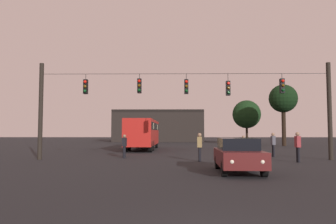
{
  "coord_description": "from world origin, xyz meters",
  "views": [
    {
      "loc": [
        -0.8,
        -4.91,
        1.79
      ],
      "look_at": [
        -1.13,
        21.51,
        3.44
      ],
      "focal_mm": 34.53,
      "sensor_mm": 36.0,
      "label": 1
    }
  ],
  "objects_px": {
    "pedestrian_crossing_left": "(273,143)",
    "pedestrian_crossing_center": "(124,145)",
    "pedestrian_near_bus": "(200,145)",
    "tree_left_silhouette": "(247,114)",
    "city_bus": "(143,131)",
    "car_near_right": "(238,154)",
    "tree_behind_building": "(283,99)",
    "pedestrian_trailing": "(298,145)",
    "pedestrian_far_side": "(124,145)",
    "pedestrian_crossing_right": "(244,145)"
  },
  "relations": [
    {
      "from": "pedestrian_crossing_center",
      "to": "pedestrian_near_bus",
      "type": "height_order",
      "value": "pedestrian_near_bus"
    },
    {
      "from": "city_bus",
      "to": "pedestrian_far_side",
      "type": "distance_m",
      "value": 10.85
    },
    {
      "from": "pedestrian_crossing_right",
      "to": "tree_left_silhouette",
      "type": "bearing_deg",
      "value": 76.52
    },
    {
      "from": "pedestrian_crossing_left",
      "to": "pedestrian_crossing_center",
      "type": "height_order",
      "value": "pedestrian_crossing_left"
    },
    {
      "from": "city_bus",
      "to": "pedestrian_far_side",
      "type": "bearing_deg",
      "value": -91.76
    },
    {
      "from": "pedestrian_crossing_center",
      "to": "tree_behind_building",
      "type": "bearing_deg",
      "value": 45.61
    },
    {
      "from": "car_near_right",
      "to": "pedestrian_far_side",
      "type": "relative_size",
      "value": 2.71
    },
    {
      "from": "pedestrian_crossing_right",
      "to": "tree_left_silhouette",
      "type": "relative_size",
      "value": 0.23
    },
    {
      "from": "pedestrian_crossing_center",
      "to": "pedestrian_crossing_right",
      "type": "relative_size",
      "value": 0.99
    },
    {
      "from": "pedestrian_crossing_right",
      "to": "pedestrian_trailing",
      "type": "relative_size",
      "value": 0.86
    },
    {
      "from": "pedestrian_far_side",
      "to": "tree_left_silhouette",
      "type": "height_order",
      "value": "tree_left_silhouette"
    },
    {
      "from": "pedestrian_crossing_left",
      "to": "tree_left_silhouette",
      "type": "bearing_deg",
      "value": 80.87
    },
    {
      "from": "pedestrian_far_side",
      "to": "car_near_right",
      "type": "bearing_deg",
      "value": -51.2
    },
    {
      "from": "pedestrian_crossing_left",
      "to": "pedestrian_crossing_right",
      "type": "relative_size",
      "value": 1.13
    },
    {
      "from": "pedestrian_near_bus",
      "to": "tree_behind_building",
      "type": "height_order",
      "value": "tree_behind_building"
    },
    {
      "from": "city_bus",
      "to": "pedestrian_crossing_center",
      "type": "distance_m",
      "value": 9.52
    },
    {
      "from": "pedestrian_crossing_center",
      "to": "tree_behind_building",
      "type": "xyz_separation_m",
      "value": [
        18.0,
        18.39,
        5.21
      ]
    },
    {
      "from": "pedestrian_crossing_right",
      "to": "pedestrian_trailing",
      "type": "xyz_separation_m",
      "value": [
        2.31,
        -4.1,
        0.16
      ]
    },
    {
      "from": "city_bus",
      "to": "pedestrian_crossing_right",
      "type": "bearing_deg",
      "value": -49.98
    },
    {
      "from": "pedestrian_trailing",
      "to": "tree_behind_building",
      "type": "height_order",
      "value": "tree_behind_building"
    },
    {
      "from": "pedestrian_crossing_left",
      "to": "pedestrian_crossing_center",
      "type": "relative_size",
      "value": 1.14
    },
    {
      "from": "pedestrian_crossing_left",
      "to": "tree_behind_building",
      "type": "bearing_deg",
      "value": 68.81
    },
    {
      "from": "car_near_right",
      "to": "pedestrian_crossing_right",
      "type": "distance_m",
      "value": 9.16
    },
    {
      "from": "city_bus",
      "to": "tree_left_silhouette",
      "type": "bearing_deg",
      "value": 50.06
    },
    {
      "from": "pedestrian_near_bus",
      "to": "tree_left_silhouette",
      "type": "height_order",
      "value": "tree_left_silhouette"
    },
    {
      "from": "car_near_right",
      "to": "pedestrian_trailing",
      "type": "distance_m",
      "value": 6.58
    },
    {
      "from": "pedestrian_trailing",
      "to": "tree_behind_building",
      "type": "xyz_separation_m",
      "value": [
        7.03,
        22.72,
        5.04
      ]
    },
    {
      "from": "city_bus",
      "to": "pedestrian_crossing_right",
      "type": "relative_size",
      "value": 7.15
    },
    {
      "from": "tree_left_silhouette",
      "to": "tree_behind_building",
      "type": "distance_m",
      "value": 9.13
    },
    {
      "from": "city_bus",
      "to": "pedestrian_crossing_left",
      "type": "bearing_deg",
      "value": -42.78
    },
    {
      "from": "pedestrian_trailing",
      "to": "pedestrian_far_side",
      "type": "bearing_deg",
      "value": 164.5
    },
    {
      "from": "pedestrian_far_side",
      "to": "pedestrian_crossing_center",
      "type": "bearing_deg",
      "value": 98.79
    },
    {
      "from": "city_bus",
      "to": "pedestrian_crossing_center",
      "type": "xyz_separation_m",
      "value": [
        -0.54,
        -9.45,
        -1.01
      ]
    },
    {
      "from": "pedestrian_crossing_center",
      "to": "pedestrian_near_bus",
      "type": "xyz_separation_m",
      "value": [
        5.19,
        -3.84,
        0.13
      ]
    },
    {
      "from": "pedestrian_crossing_right",
      "to": "pedestrian_near_bus",
      "type": "relative_size",
      "value": 0.89
    },
    {
      "from": "pedestrian_near_bus",
      "to": "tree_left_silhouette",
      "type": "bearing_deg",
      "value": 72.02
    },
    {
      "from": "pedestrian_crossing_left",
      "to": "tree_behind_building",
      "type": "xyz_separation_m",
      "value": [
        7.16,
        18.47,
        5.08
      ]
    },
    {
      "from": "city_bus",
      "to": "car_near_right",
      "type": "height_order",
      "value": "city_bus"
    },
    {
      "from": "pedestrian_crossing_right",
      "to": "tree_left_silhouette",
      "type": "distance_m",
      "value": 28.18
    },
    {
      "from": "tree_behind_building",
      "to": "pedestrian_trailing",
      "type": "bearing_deg",
      "value": -107.19
    },
    {
      "from": "pedestrian_crossing_right",
      "to": "pedestrian_near_bus",
      "type": "bearing_deg",
      "value": -133.86
    },
    {
      "from": "pedestrian_crossing_right",
      "to": "tree_left_silhouette",
      "type": "xyz_separation_m",
      "value": [
        6.51,
        27.17,
        3.71
      ]
    },
    {
      "from": "city_bus",
      "to": "pedestrian_crossing_left",
      "type": "relative_size",
      "value": 6.34
    },
    {
      "from": "city_bus",
      "to": "car_near_right",
      "type": "xyz_separation_m",
      "value": [
        5.92,
        -18.57,
        -1.07
      ]
    },
    {
      "from": "pedestrian_crossing_left",
      "to": "tree_behind_building",
      "type": "height_order",
      "value": "tree_behind_building"
    },
    {
      "from": "car_near_right",
      "to": "pedestrian_far_side",
      "type": "distance_m",
      "value": 9.97
    },
    {
      "from": "pedestrian_crossing_right",
      "to": "car_near_right",
      "type": "bearing_deg",
      "value": -103.96
    },
    {
      "from": "pedestrian_trailing",
      "to": "tree_left_silhouette",
      "type": "bearing_deg",
      "value": 82.33
    },
    {
      "from": "city_bus",
      "to": "pedestrian_trailing",
      "type": "xyz_separation_m",
      "value": [
        10.43,
        -13.79,
        -0.84
      ]
    },
    {
      "from": "pedestrian_near_bus",
      "to": "car_near_right",
      "type": "bearing_deg",
      "value": -76.53
    }
  ]
}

